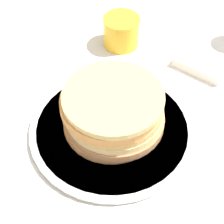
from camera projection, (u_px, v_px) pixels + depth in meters
The scene contains 5 objects.
ground_plane at pixel (126, 140), 0.67m from camera, with size 4.00×4.00×0.00m, color silver.
plate at pixel (112, 129), 0.68m from camera, with size 0.30×0.30×0.01m.
pancake_stack at pixel (113, 111), 0.65m from camera, with size 0.18×0.18×0.08m.
juice_glass at pixel (121, 31), 0.82m from camera, with size 0.08×0.08×0.07m.
napkin at pixel (212, 52), 0.81m from camera, with size 0.20×0.17×0.02m.
Camera 1 is at (-0.20, -0.35, 0.54)m, focal length 60.00 mm.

